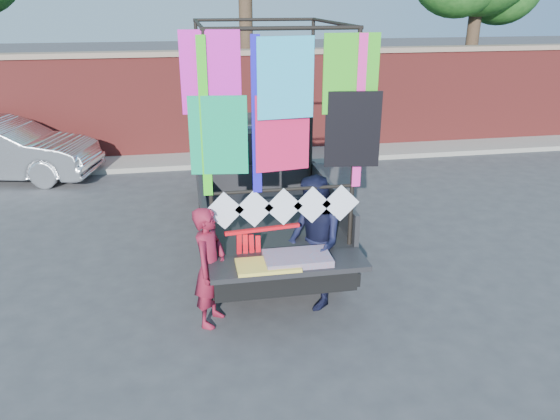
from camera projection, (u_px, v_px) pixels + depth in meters
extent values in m
plane|color=#38383A|center=(250.00, 285.00, 7.81)|extent=(90.00, 90.00, 0.00)
cube|color=maroon|center=(214.00, 106.00, 13.76)|extent=(30.00, 0.35, 2.50)
cube|color=#87715E|center=(212.00, 53.00, 13.28)|extent=(30.00, 0.45, 0.12)
cube|color=gray|center=(218.00, 159.00, 13.55)|extent=(30.00, 1.20, 0.12)
cylinder|color=#38281C|center=(246.00, 41.00, 14.48)|extent=(0.36, 0.36, 5.46)
cylinder|color=#38281C|center=(470.00, 54.00, 15.72)|extent=(0.36, 0.36, 4.55)
cylinder|color=black|center=(205.00, 200.00, 10.04)|extent=(0.23, 0.70, 0.70)
cylinder|color=black|center=(216.00, 272.00, 7.42)|extent=(0.23, 0.70, 0.70)
cylinder|color=black|center=(293.00, 194.00, 10.31)|extent=(0.23, 0.70, 0.70)
cylinder|color=black|center=(334.00, 262.00, 7.70)|extent=(0.23, 0.70, 0.70)
cube|color=black|center=(261.00, 218.00, 8.75)|extent=(1.80, 4.45, 0.32)
cube|color=black|center=(269.00, 220.00, 7.92)|extent=(1.91, 2.44, 0.11)
cube|color=black|center=(204.00, 209.00, 7.68)|extent=(0.06, 2.44, 0.48)
cube|color=black|center=(332.00, 201.00, 7.98)|extent=(0.06, 2.44, 0.48)
cube|color=black|center=(257.00, 179.00, 8.93)|extent=(1.91, 0.06, 0.48)
cube|color=black|center=(249.00, 158.00, 9.85)|extent=(1.91, 1.70, 1.32)
cube|color=#8C9EAD|center=(252.00, 142.00, 9.26)|extent=(1.70, 0.06, 0.58)
cube|color=#8C9EAD|center=(244.00, 136.00, 10.50)|extent=(1.70, 0.11, 0.74)
cube|color=black|center=(242.00, 155.00, 11.01)|extent=(1.85, 0.95, 0.58)
cube|color=black|center=(289.00, 264.00, 6.55)|extent=(1.91, 0.58, 0.06)
cube|color=black|center=(285.00, 284.00, 6.92)|extent=(1.96, 0.16, 0.19)
cylinder|color=black|center=(209.00, 150.00, 6.25)|extent=(0.05, 0.05, 2.65)
cylinder|color=black|center=(200.00, 112.00, 8.28)|extent=(0.05, 0.05, 2.65)
cylinder|color=black|center=(354.00, 144.00, 6.54)|extent=(0.05, 0.05, 2.65)
cylinder|color=black|center=(312.00, 108.00, 8.57)|extent=(0.05, 0.05, 2.65)
cylinder|color=black|center=(283.00, 28.00, 5.90)|extent=(1.80, 0.05, 0.05)
cylinder|color=black|center=(255.00, 20.00, 7.94)|extent=(1.80, 0.05, 0.05)
cylinder|color=black|center=(198.00, 24.00, 6.78)|extent=(0.05, 2.28, 0.05)
cylinder|color=black|center=(334.00, 23.00, 7.07)|extent=(0.05, 2.28, 0.05)
cylinder|color=black|center=(283.00, 190.00, 6.59)|extent=(1.80, 0.04, 0.04)
cube|color=#E319BE|center=(212.00, 75.00, 5.93)|extent=(0.66, 0.02, 0.90)
cube|color=#30B9E7|center=(284.00, 74.00, 6.02)|extent=(0.66, 0.02, 0.90)
cube|color=green|center=(352.00, 72.00, 6.19)|extent=(0.66, 0.02, 0.90)
cube|color=#0BA065|center=(215.00, 138.00, 6.14)|extent=(0.66, 0.02, 0.90)
cube|color=#E81B51|center=(284.00, 134.00, 6.31)|extent=(0.66, 0.02, 0.90)
cube|color=black|center=(351.00, 132.00, 6.41)|extent=(0.66, 0.02, 0.90)
cube|color=#32DD1B|center=(205.00, 119.00, 6.07)|extent=(0.11, 0.01, 1.80)
cube|color=#FF2AA2|center=(360.00, 113.00, 6.37)|extent=(0.11, 0.01, 1.80)
cube|color=#1C16CC|center=(256.00, 117.00, 6.16)|extent=(0.11, 0.01, 1.80)
cube|color=white|center=(224.00, 211.00, 6.52)|extent=(0.48, 0.01, 0.48)
cube|color=white|center=(254.00, 209.00, 6.58)|extent=(0.48, 0.01, 0.48)
cube|color=white|center=(284.00, 207.00, 6.64)|extent=(0.48, 0.01, 0.48)
cube|color=white|center=(312.00, 205.00, 6.69)|extent=(0.48, 0.01, 0.48)
cube|color=white|center=(341.00, 203.00, 6.75)|extent=(0.48, 0.01, 0.48)
cube|color=red|center=(297.00, 258.00, 6.54)|extent=(0.79, 0.48, 0.08)
cube|color=#EED54B|center=(268.00, 265.00, 6.42)|extent=(0.74, 0.42, 0.04)
imported|color=silver|center=(3.00, 150.00, 12.07)|extent=(4.28, 2.31, 1.34)
imported|color=maroon|center=(210.00, 267.00, 6.65)|extent=(0.58, 0.67, 1.55)
imported|color=black|center=(313.00, 243.00, 7.03)|extent=(0.76, 0.93, 1.77)
cube|color=red|center=(263.00, 229.00, 6.71)|extent=(0.95, 0.16, 0.04)
cube|color=red|center=(239.00, 254.00, 6.75)|extent=(0.06, 0.02, 0.55)
cube|color=red|center=(246.00, 255.00, 6.77)|extent=(0.06, 0.02, 0.55)
cube|color=red|center=(252.00, 256.00, 6.79)|extent=(0.06, 0.02, 0.55)
cube|color=red|center=(258.00, 257.00, 6.82)|extent=(0.06, 0.02, 0.55)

